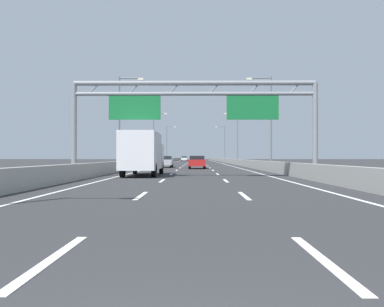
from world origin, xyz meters
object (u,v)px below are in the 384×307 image
green_car (196,159)px  streetlamp_right_distant (224,141)px  streetlamp_left_distant (168,141)px  white_car (184,159)px  streetlamp_left_mid (121,117)px  red_car (197,162)px  silver_car (165,161)px  streetlamp_right_mid (269,117)px  streetlamp_right_far (236,135)px  sign_gantry (194,104)px  box_truck (143,153)px  streetlamp_left_far (155,135)px

green_car → streetlamp_right_distant: bearing=-68.9°
streetlamp_left_distant → white_car: streetlamp_left_distant is taller
streetlamp_left_mid → green_car: streetlamp_left_mid is taller
red_car → silver_car: size_ratio=0.99×
streetlamp_right_mid → streetlamp_right_far: bearing=90.0°
sign_gantry → streetlamp_right_far: size_ratio=1.70×
red_car → white_car: bearing=92.7°
streetlamp_right_distant → green_car: streetlamp_right_distant is taller
sign_gantry → green_car: bearing=90.0°
green_car → streetlamp_left_mid: bearing=-94.9°
streetlamp_left_mid → streetlamp_right_mid: same height
streetlamp_right_mid → box_truck: (-11.16, -12.46, -3.74)m
streetlamp_right_distant → streetlamp_right_mid: bearing=-90.0°
streetlamp_left_mid → box_truck: bearing=-73.1°
streetlamp_left_mid → box_truck: streetlamp_left_mid is taller
streetlamp_right_mid → green_car: bearing=94.9°
green_car → box_truck: (-3.74, -99.83, 0.87)m
streetlamp_left_far → silver_car: size_ratio=2.10×
streetlamp_right_mid → streetlamp_left_far: 37.22m
sign_gantry → streetlamp_left_far: size_ratio=1.70×
sign_gantry → streetlamp_left_mid: streetlamp_left_mid is taller
box_truck → streetlamp_right_distant: bearing=82.1°
streetlamp_right_far → box_truck: size_ratio=1.19×
streetlamp_right_mid → green_car: 87.81m
sign_gantry → streetlamp_left_far: 49.55m
streetlamp_right_far → red_car: streetlamp_right_far is taller
sign_gantry → streetlamp_right_far: 49.55m
white_car → box_truck: 97.23m
streetlamp_left_mid → streetlamp_right_distant: bearing=77.6°
sign_gantry → box_truck: (-3.68, 2.42, -3.16)m
streetlamp_right_far → silver_car: 26.59m
red_car → sign_gantry: bearing=-90.7°
silver_car → green_car: size_ratio=0.99×
silver_car → streetlamp_right_mid: bearing=-42.9°
streetlamp_right_mid → streetlamp_right_distant: same height
streetlamp_left_mid → streetlamp_right_far: same height
streetlamp_right_mid → green_car: (-7.42, 87.38, -4.61)m
streetlamp_left_distant → box_truck: streetlamp_left_distant is taller
sign_gantry → silver_car: bearing=98.5°
streetlamp_right_distant → green_car: bearing=111.1°
red_car → streetlamp_left_mid: bearing=-145.5°
streetlamp_left_mid → box_truck: size_ratio=1.19×
green_car → white_car: green_car is taller
streetlamp_right_distant → silver_car: size_ratio=2.10×
streetlamp_right_far → white_car: size_ratio=2.11×
streetlamp_left_distant → red_car: size_ratio=2.12×
streetlamp_right_mid → streetlamp_right_distant: bearing=90.0°
white_car → streetlamp_right_far: bearing=-77.8°
streetlamp_left_distant → green_car: (7.51, 19.18, -4.61)m
silver_car → streetlamp_left_distant: bearing=93.7°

